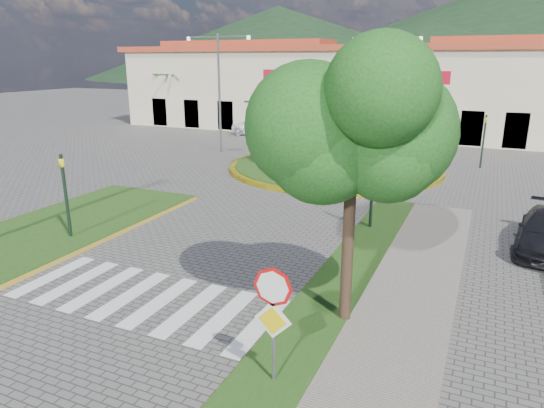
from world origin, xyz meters
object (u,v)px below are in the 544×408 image
at_px(roundabout_island, 335,166).
at_px(car_dark_b, 511,137).
at_px(deciduous_tree, 354,115).
at_px(white_van, 260,128).
at_px(stop_sign, 273,309).
at_px(car_dark_a, 390,129).

bearing_deg(roundabout_island, car_dark_b, 55.31).
height_order(roundabout_island, deciduous_tree, deciduous_tree).
distance_m(roundabout_island, white_van, 14.42).
bearing_deg(deciduous_tree, roundabout_island, 107.91).
bearing_deg(car_dark_b, stop_sign, 179.40).
bearing_deg(car_dark_b, car_dark_a, 94.71).
bearing_deg(roundabout_island, white_van, 133.62).
relative_size(white_van, car_dark_b, 1.36).
distance_m(stop_sign, white_van, 33.91).
bearing_deg(car_dark_b, white_van, 108.35).
bearing_deg(roundabout_island, stop_sign, -76.27).
bearing_deg(stop_sign, roundabout_island, 103.73).
height_order(roundabout_island, stop_sign, roundabout_island).
relative_size(roundabout_island, white_van, 2.66).
distance_m(roundabout_island, stop_sign, 20.69).
bearing_deg(white_van, roundabout_island, -141.47).
height_order(deciduous_tree, white_van, deciduous_tree).
height_order(white_van, car_dark_a, white_van).
bearing_deg(car_dark_a, white_van, 129.34).
xyz_separation_m(stop_sign, car_dark_b, (4.92, 34.22, -1.21)).
height_order(car_dark_a, car_dark_b, car_dark_a).
bearing_deg(white_van, car_dark_b, -84.32).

